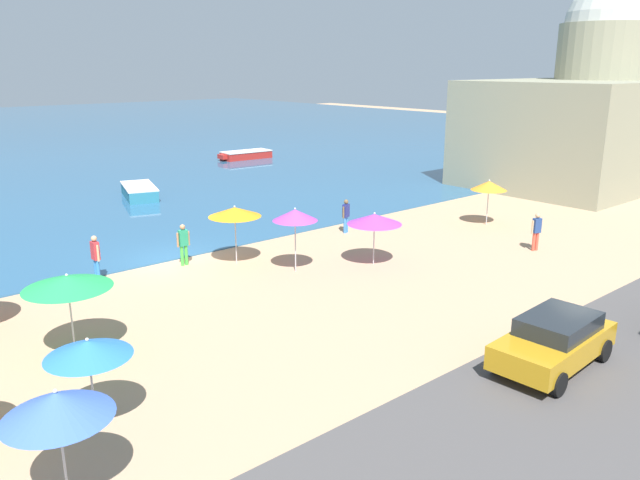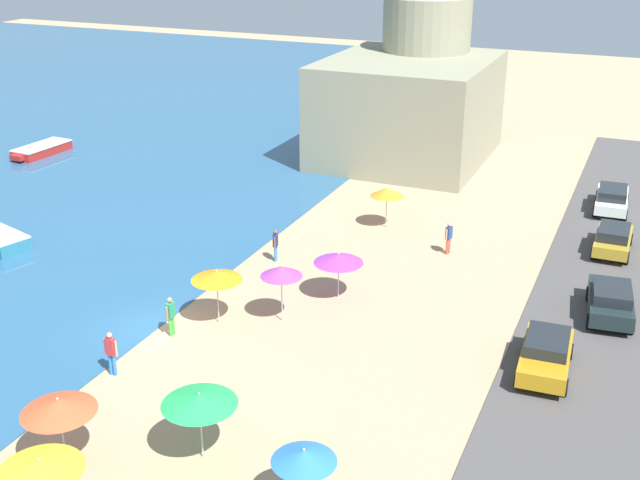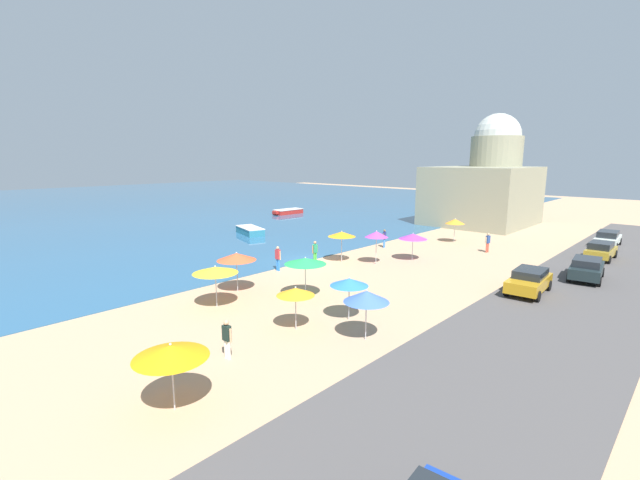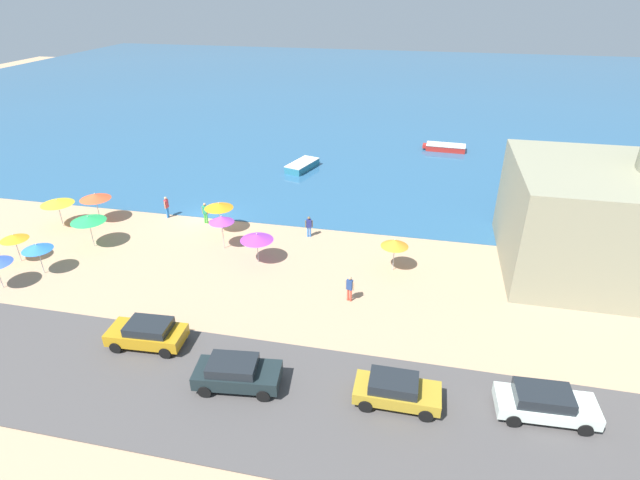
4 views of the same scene
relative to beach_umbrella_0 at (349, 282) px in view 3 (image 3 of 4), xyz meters
name	(u,v)px [view 3 (image 3 of 4)]	position (x,y,z in m)	size (l,w,h in m)	color
ground_plane	(306,261)	(7.38, 10.33, -1.97)	(160.00, 160.00, 0.00)	tan
sea	(70,208)	(7.38, 65.33, -1.95)	(150.00, 110.00, 0.05)	#2A5A82
coastal_road	(556,318)	(7.38, -7.67, -1.94)	(80.00, 8.00, 0.06)	#4B4847
beach_umbrella_0	(349,282)	(0.00, 0.00, 0.00)	(1.94, 1.94, 2.24)	#B2B2B7
beach_umbrella_1	(377,234)	(10.46, 5.80, 0.36)	(1.80, 1.80, 2.64)	#B2B2B7
beach_umbrella_2	(305,261)	(1.00, 4.08, 0.23)	(2.45, 2.45, 2.45)	#B2B2B7
beach_umbrella_3	(236,257)	(-1.04, 7.92, 0.23)	(2.38, 2.38, 2.50)	#B2B2B7
beach_umbrella_4	(366,296)	(-1.37, -2.09, 0.06)	(2.06, 2.06, 2.36)	#B2B2B7
beach_umbrella_5	(342,234)	(9.24, 8.24, 0.24)	(2.18, 2.18, 2.48)	#B2B2B7
beach_umbrella_6	(455,221)	(22.74, 5.30, 0.09)	(1.83, 1.83, 2.38)	#B2B2B7
beach_umbrella_7	(171,351)	(-10.03, -0.86, 0.07)	(2.40, 2.40, 2.32)	#B2B2B7
beach_umbrella_8	(413,236)	(13.52, 4.43, -0.03)	(2.26, 2.26, 2.23)	#B2B2B7
beach_umbrella_9	(215,270)	(-3.46, 6.56, 0.12)	(2.48, 2.48, 2.34)	#B2B2B7
beach_umbrella_10	(296,292)	(-2.69, 1.07, -0.10)	(1.82, 1.82, 2.13)	#B2B2B7
bather_0	(488,242)	(20.45, 1.12, -1.01)	(0.55, 0.31, 1.73)	#E04E3B
bather_1	(384,237)	(16.09, 8.89, -1.03)	(0.55, 0.31, 1.69)	#3978CF
bather_2	(278,257)	(3.94, 9.82, -0.94)	(0.23, 0.57, 1.83)	blue
bather_3	(315,251)	(7.47, 9.46, -0.99)	(0.57, 0.25, 1.75)	green
bather_4	(227,337)	(-6.72, 0.91, -1.04)	(0.24, 0.57, 1.67)	white
parked_car_0	(601,250)	(23.85, -6.66, -1.16)	(3.94, 1.82, 1.43)	#AC8B27
parked_car_2	(529,281)	(10.64, -5.29, -1.14)	(4.13, 2.10, 1.45)	#B88418
parked_car_3	(587,268)	(16.33, -7.16, -1.13)	(4.25, 2.29, 1.49)	#1B272A
parked_car_4	(608,238)	(30.36, -6.05, -1.15)	(4.41, 2.04, 1.45)	silver
skiff_nearshore	(250,230)	(11.99, 23.41, -1.54)	(2.93, 4.74, 0.76)	teal
skiff_offshore	(288,211)	(26.35, 32.89, -1.58)	(4.82, 2.14, 0.69)	#B02520
harbor_fortress	(487,184)	(37.73, 8.43, 2.89)	(13.29, 10.98, 13.63)	gray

